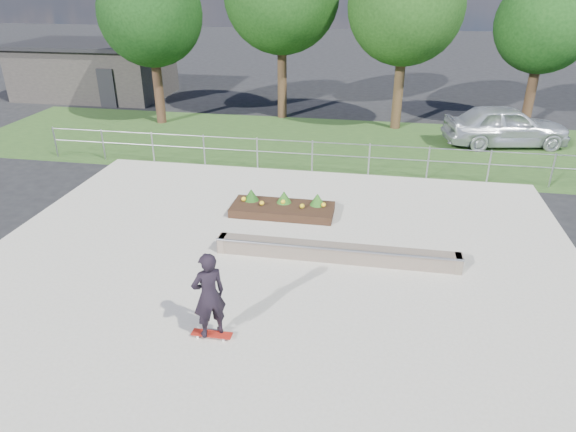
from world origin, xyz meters
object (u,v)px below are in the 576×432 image
Objects in this scene: grind_ledge at (336,253)px; planter_bed at (283,207)px; parked_car at (506,126)px; skateboarder at (209,295)px.

planter_bed reaches higher than grind_ledge.
parked_car is at bearing 46.84° from planter_bed.
planter_bed is 11.37m from parked_car.
grind_ledge is at bearing -54.01° from planter_bed.
skateboarder is at bearing -92.96° from planter_bed.
grind_ledge is at bearing 140.27° from parked_car.
parked_car is at bearing 61.03° from grind_ledge.
planter_bed is at bearing 125.99° from grind_ledge.
skateboarder is at bearing -121.80° from grind_ledge.
grind_ledge is 3.21× the size of skateboarder.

